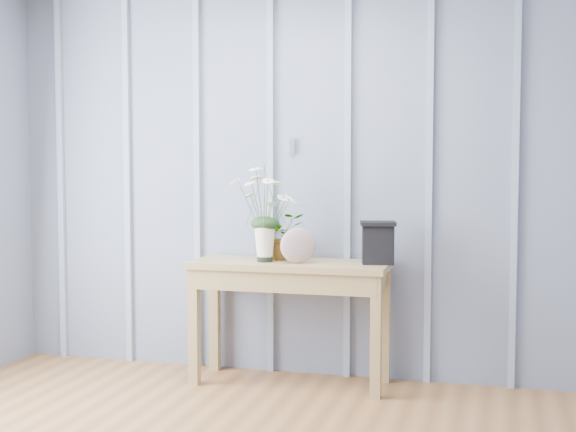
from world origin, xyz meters
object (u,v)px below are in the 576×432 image
(sideboard, at_px, (290,280))
(felt_disc_vessel, at_px, (298,246))
(daisy_vase, at_px, (265,200))
(carved_box, at_px, (378,242))

(sideboard, height_order, felt_disc_vessel, felt_disc_vessel)
(sideboard, relative_size, daisy_vase, 2.01)
(sideboard, xyz_separation_m, carved_box, (0.53, 0.03, 0.24))
(felt_disc_vessel, xyz_separation_m, carved_box, (0.46, 0.10, 0.02))
(daisy_vase, relative_size, felt_disc_vessel, 2.80)
(daisy_vase, bearing_deg, sideboard, 17.70)
(daisy_vase, xyz_separation_m, felt_disc_vessel, (0.22, -0.03, -0.27))
(felt_disc_vessel, bearing_deg, carved_box, -10.20)
(daisy_vase, xyz_separation_m, carved_box, (0.68, 0.07, -0.24))
(sideboard, height_order, daisy_vase, daisy_vase)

